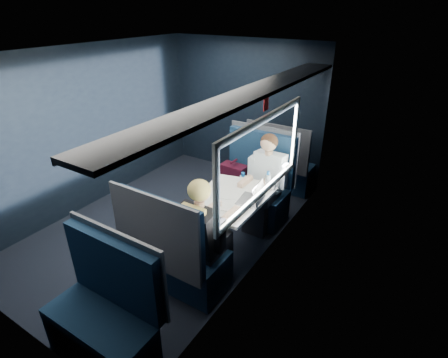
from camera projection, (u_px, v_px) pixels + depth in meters
The scene contains 13 objects.
ground at pixel (170, 224), 4.89m from camera, with size 2.80×4.20×0.01m, color black.
room_shell at pixel (163, 123), 4.21m from camera, with size 3.00×4.40×2.40m.
table at pixel (234, 203), 4.10m from camera, with size 0.62×1.00×0.74m.
seat_bay_near at pixel (252, 187), 4.96m from camera, with size 1.04×0.62×1.26m.
seat_bay_far at pixel (175, 256), 3.64m from camera, with size 1.04×0.62×1.26m.
seat_row_front at pixel (280, 166), 5.66m from camera, with size 1.04×0.51×1.16m.
seat_row_back at pixel (106, 316), 2.94m from camera, with size 1.04×0.51×1.16m.
man at pixel (265, 178), 4.57m from camera, with size 0.53×0.56×1.32m.
woman at pixel (203, 230), 3.50m from camera, with size 0.53×0.56×1.32m.
papers at pixel (228, 192), 4.19m from camera, with size 0.59×0.85×0.01m, color white.
laptop at pixel (254, 197), 3.95m from camera, with size 0.29×0.35×0.24m.
bottle_small at pixel (268, 181), 4.23m from camera, with size 0.07×0.07×0.23m.
cup at pixel (273, 186), 4.24m from camera, with size 0.07×0.07×0.09m, color white.
Camera 1 is at (2.82, -3.05, 2.77)m, focal length 28.00 mm.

